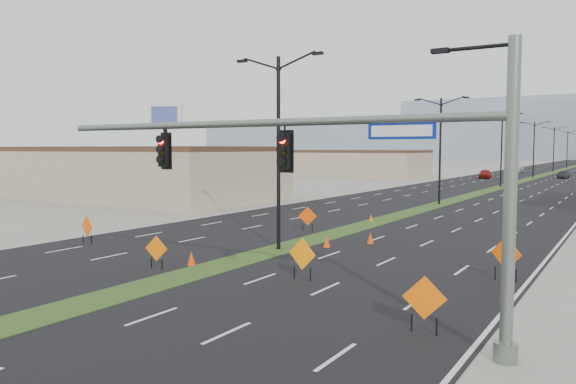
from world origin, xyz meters
The scene contains 28 objects.
ground centered at (0.00, 0.00, 0.00)m, with size 600.00×600.00×0.00m, color gray.
road_surface centered at (0.00, 100.00, 0.00)m, with size 25.00×400.00×0.02m, color black.
median_strip centered at (0.00, 100.00, 0.00)m, with size 2.00×400.00×0.04m, color #264318.
building_sw_near centered at (-35.00, 30.00, 2.50)m, with size 40.00×16.00×5.00m, color tan.
building_sw_far centered at (-32.00, 85.00, 2.25)m, with size 30.00×14.00×4.50m, color tan.
mesa_west centered at (-120.00, 280.00, 11.00)m, with size 180.00×50.00×22.00m, color #7F929E.
mesa_backdrop centered at (-30.00, 320.00, 16.00)m, with size 140.00×50.00×32.00m, color #7F929E.
signal_mast centered at (8.56, 2.00, 4.79)m, with size 16.30×0.60×8.00m.
streetlight_0 centered at (0.00, 12.00, 5.42)m, with size 5.15×0.24×10.02m.
streetlight_1 centered at (0.00, 40.00, 5.42)m, with size 5.15×0.24×10.02m.
streetlight_2 centered at (0.00, 68.00, 5.42)m, with size 5.15×0.24×10.02m.
streetlight_3 centered at (0.00, 96.00, 5.42)m, with size 5.15×0.24×10.02m.
streetlight_4 centered at (0.00, 124.00, 5.42)m, with size 5.15×0.24×10.02m.
streetlight_5 centered at (0.00, 152.00, 5.42)m, with size 5.15×0.24×10.02m.
car_left centered at (-6.98, 90.01, 0.81)m, with size 1.92×4.78×1.63m, color maroon.
car_mid centered at (4.83, 97.34, 0.64)m, with size 1.35×3.88×1.28m, color black.
car_far centered at (-6.83, 120.22, 0.78)m, with size 2.19×5.38×1.56m, color #B3B9BE.
construction_sign_0 centered at (-10.06, 7.91, 0.95)m, with size 1.19×0.32×1.62m.
construction_sign_1 centered at (-2.00, 5.19, 0.86)m, with size 1.10×0.25×1.48m.
construction_sign_2 centered at (-2.00, 18.52, 0.93)m, with size 1.16×0.34×1.58m.
construction_sign_3 centered at (4.50, 6.80, 1.02)m, with size 1.29×0.19×1.72m.
construction_sign_4 centered at (10.79, 3.00, 0.99)m, with size 1.25×0.29×1.68m.
construction_sign_5 centered at (11.50, 10.95, 1.07)m, with size 1.27×0.57×1.81m.
cone_0 centered at (-1.18, 6.55, 0.33)m, with size 0.40×0.40×0.67m, color #DB3804.
cone_1 centered at (1.82, 13.95, 0.33)m, with size 0.39×0.39×0.65m, color #DD3E04.
cone_2 centered at (3.33, 16.28, 0.33)m, with size 0.40×0.40×0.66m, color #EA3604.
cone_3 centered at (-0.46, 25.08, 0.27)m, with size 0.32×0.32×0.53m, color #FA6505.
pole_sign_west centered at (-20.24, 24.70, 7.63)m, with size 2.95×1.50×9.36m.
Camera 1 is at (15.80, -12.42, 5.31)m, focal length 35.00 mm.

